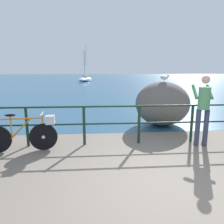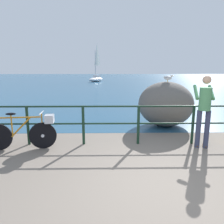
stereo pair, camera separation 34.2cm
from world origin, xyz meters
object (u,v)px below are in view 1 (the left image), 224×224
(seagull, at_px, (164,77))
(sailboat, at_px, (85,77))
(bicycle, at_px, (27,132))
(person_at_railing, at_px, (203,107))
(breakwater_boulder_main, at_px, (162,104))

(seagull, bearing_deg, sailboat, 124.06)
(seagull, bearing_deg, bicycle, -126.19)
(person_at_railing, bearing_deg, sailboat, 21.06)
(bicycle, height_order, sailboat, sailboat)
(person_at_railing, relative_size, breakwater_boulder_main, 0.96)
(breakwater_boulder_main, xyz_separation_m, sailboat, (-3.95, 27.88, -0.05))
(bicycle, xyz_separation_m, person_at_railing, (4.31, 0.06, 0.53))
(seagull, height_order, sailboat, sailboat)
(sailboat, bearing_deg, person_at_railing, 30.70)
(seagull, relative_size, sailboat, 0.05)
(breakwater_boulder_main, height_order, seagull, seagull)
(bicycle, relative_size, seagull, 5.09)
(bicycle, distance_m, breakwater_boulder_main, 4.49)
(breakwater_boulder_main, bearing_deg, sailboat, 98.06)
(bicycle, bearing_deg, sailboat, 84.08)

